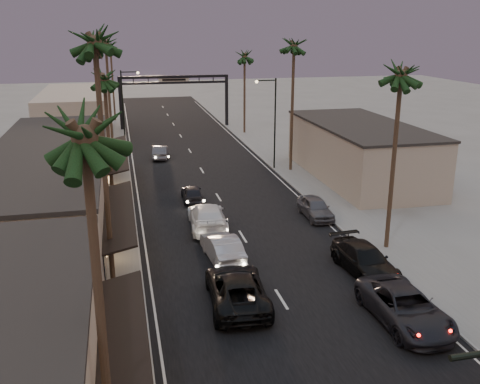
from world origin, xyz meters
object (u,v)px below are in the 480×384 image
palm_far (110,43)px  oncoming_pickup (237,289)px  curbside_black (365,260)px  palm_rb (294,41)px  palm_la (83,121)px  palm_ld (105,40)px  curbside_near (405,307)px  palm_lc (104,73)px  palm_ra (402,67)px  palm_rc (245,53)px  palm_lb (94,34)px  streetlight_left (125,103)px  oncoming_silver (222,248)px  streetlight_right (272,116)px  arch (174,88)px

palm_far → oncoming_pickup: 60.17m
palm_far → curbside_black: palm_far is taller
palm_rb → palm_far: palm_rb is taller
palm_la → palm_ld: 46.01m
curbside_near → palm_far: bearing=101.2°
palm_lc → oncoming_pickup: (6.21, -16.93, -9.61)m
palm_ra → curbside_black: size_ratio=2.36×
palm_rc → curbside_black: palm_rc is taller
palm_lb → palm_ra: (17.20, 2.00, -1.94)m
streetlight_left → oncoming_pickup: 39.45m
palm_ra → palm_far: bearing=107.4°
oncoming_pickup → oncoming_silver: 5.51m
oncoming_pickup → oncoming_silver: oncoming_pickup is taller
curbside_black → streetlight_right: bearing=82.8°
palm_la → curbside_black: 21.43m
oncoming_pickup → palm_ra: bearing=-151.9°
palm_rb → oncoming_silver: bearing=-118.8°
oncoming_pickup → palm_la: bearing=62.3°
palm_lc → palm_far: (0.30, 42.00, 0.97)m
palm_ra → palm_rc: size_ratio=1.08×
streetlight_right → palm_lc: (-15.52, -9.00, 5.14)m
palm_ld → palm_lb: bearing=-90.0°
streetlight_right → palm_far: (-15.22, 33.00, 6.11)m
arch → palm_rb: bearing=-71.7°
streetlight_left → palm_rc: 17.42m
palm_ld → palm_ra: (17.20, -31.00, -0.97)m
palm_ra → palm_far: size_ratio=1.00×
arch → palm_lc: bearing=-104.2°
streetlight_left → palm_rc: size_ratio=0.74×
streetlight_right → oncoming_silver: streetlight_right is taller
oncoming_silver → palm_lc: bearing=-64.9°
streetlight_right → oncoming_silver: bearing=-113.8°
streetlight_right → palm_ra: palm_ra is taller
oncoming_pickup → palm_far: bearing=-80.4°
palm_rb → curbside_black: palm_rb is taller
streetlight_right → curbside_black: streetlight_right is taller
palm_rb → palm_rc: 20.09m
palm_lb → palm_lc: size_ratio=1.25×
oncoming_silver → palm_la: bearing=62.7°
streetlight_right → palm_la: size_ratio=0.68×
palm_far → oncoming_silver: (6.22, -53.43, -10.63)m
palm_ld → palm_rb: size_ratio=1.00×
palm_far → palm_la: bearing=-90.2°
palm_far → curbside_black: size_ratio=2.36×
palm_la → palm_ra: size_ratio=1.00×
palm_ld → curbside_black: (14.23, -34.01, -11.60)m
arch → palm_la: (-8.60, -61.00, 5.91)m
palm_ld → curbside_near: 43.39m
palm_ld → palm_rc: palm_ld is taller
palm_far → oncoming_pickup: palm_far is taller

